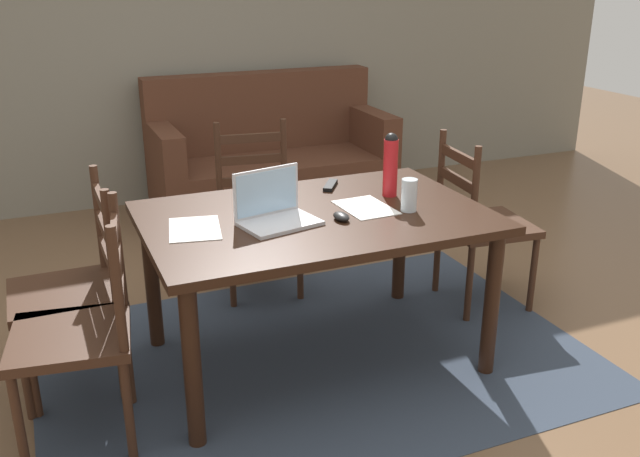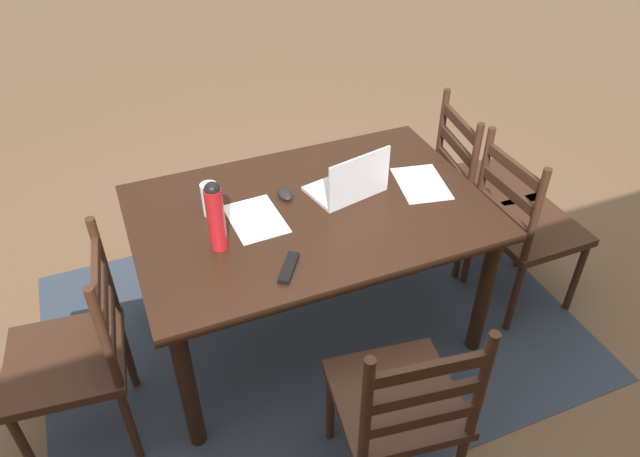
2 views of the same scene
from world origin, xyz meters
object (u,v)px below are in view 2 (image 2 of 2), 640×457
object	(u,v)px
chair_far_head	(400,405)
water_bottle	(215,215)
computer_mouse	(285,194)
tv_remote	(289,268)
dining_table	(310,224)
laptop	(351,184)
chair_left_far	(525,228)
chair_right_far	(76,356)
chair_left_near	(477,185)
drinking_glass	(210,199)

from	to	relation	value
chair_far_head	water_bottle	world-z (taller)	water_bottle
computer_mouse	tv_remote	world-z (taller)	computer_mouse
dining_table	laptop	xyz separation A→B (m)	(-0.21, -0.03, 0.14)
dining_table	chair_left_far	xyz separation A→B (m)	(-1.05, 0.20, -0.18)
chair_right_far	water_bottle	world-z (taller)	water_bottle
laptop	water_bottle	world-z (taller)	water_bottle
chair_right_far	water_bottle	distance (m)	0.76
water_bottle	dining_table	bearing A→B (deg)	-166.31
dining_table	water_bottle	world-z (taller)	water_bottle
chair_left_far	chair_far_head	bearing A→B (deg)	32.52
chair_left_near	chair_far_head	bearing A→B (deg)	45.69
dining_table	chair_far_head	world-z (taller)	chair_far_head
chair_right_far	chair_far_head	bearing A→B (deg)	147.36
dining_table	laptop	bearing A→B (deg)	-171.20
computer_mouse	tv_remote	size ratio (longest dim) A/B	0.59
chair_left_far	laptop	size ratio (longest dim) A/B	2.64
dining_table	computer_mouse	xyz separation A→B (m)	(0.07, -0.12, 0.10)
chair_left_near	tv_remote	xyz separation A→B (m)	(1.27, 0.54, 0.28)
laptop	tv_remote	distance (m)	0.57
laptop	tv_remote	size ratio (longest dim) A/B	2.12
computer_mouse	water_bottle	bearing A→B (deg)	28.76
chair_left_near	drinking_glass	distance (m)	1.49
drinking_glass	tv_remote	size ratio (longest dim) A/B	0.87
chair_left_near	computer_mouse	distance (m)	1.16
chair_right_far	laptop	distance (m)	1.32
laptop	drinking_glass	bearing A→B (deg)	-8.96
water_bottle	chair_far_head	bearing A→B (deg)	118.81
chair_right_far	computer_mouse	world-z (taller)	chair_right_far
chair_right_far	water_bottle	xyz separation A→B (m)	(-0.62, -0.10, 0.43)
dining_table	chair_left_near	xyz separation A→B (m)	(-1.05, -0.21, -0.18)
tv_remote	computer_mouse	bearing A→B (deg)	106.23
dining_table	chair_far_head	xyz separation A→B (m)	(0.01, 0.87, -0.18)
chair_far_head	tv_remote	bearing A→B (deg)	-68.16
water_bottle	drinking_glass	xyz separation A→B (m)	(-0.03, -0.23, -0.08)
dining_table	tv_remote	size ratio (longest dim) A/B	8.94
chair_right_far	dining_table	bearing A→B (deg)	-168.92
computer_mouse	tv_remote	distance (m)	0.48
computer_mouse	dining_table	bearing A→B (deg)	116.00
chair_far_head	tv_remote	xyz separation A→B (m)	(0.21, -0.54, 0.28)
water_bottle	tv_remote	world-z (taller)	water_bottle
drinking_glass	chair_far_head	bearing A→B (deg)	111.57
dining_table	drinking_glass	distance (m)	0.45
computer_mouse	tv_remote	bearing A→B (deg)	68.27
chair_left_near	tv_remote	size ratio (longest dim) A/B	5.59
chair_left_far	chair_right_far	distance (m)	2.10
chair_right_far	drinking_glass	size ratio (longest dim) A/B	6.42
laptop	dining_table	bearing A→B (deg)	8.80
water_bottle	drinking_glass	bearing A→B (deg)	-96.69
tv_remote	chair_right_far	bearing A→B (deg)	-154.81
laptop	tv_remote	xyz separation A→B (m)	(0.43, 0.37, -0.05)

